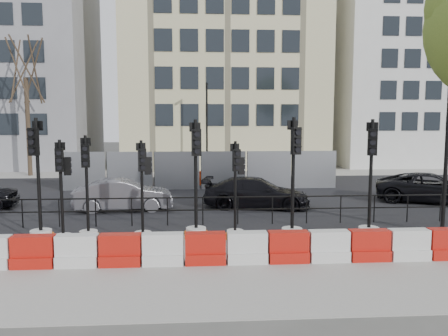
{
  "coord_description": "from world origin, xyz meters",
  "views": [
    {
      "loc": [
        -0.22,
        -13.45,
        3.59
      ],
      "look_at": [
        0.84,
        3.0,
        1.79
      ],
      "focal_mm": 35.0,
      "sensor_mm": 36.0,
      "label": 1
    }
  ],
  "objects": [
    {
      "name": "ground",
      "position": [
        0.0,
        0.0,
        0.0
      ],
      "size": [
        120.0,
        120.0,
        0.0
      ],
      "primitive_type": "plane",
      "color": "#51514C",
      "rests_on": "ground"
    },
    {
      "name": "road",
      "position": [
        0.0,
        7.0,
        0.01
      ],
      "size": [
        40.0,
        14.0,
        0.03
      ],
      "primitive_type": "cube",
      "color": "black",
      "rests_on": "ground"
    },
    {
      "name": "building_cream",
      "position": [
        2.0,
        21.99,
        9.0
      ],
      "size": [
        15.0,
        10.06,
        18.0
      ],
      "color": "beige",
      "rests_on": "ground"
    },
    {
      "name": "traffic_signal_c",
      "position": [
        -3.37,
        -0.78,
        0.65
      ],
      "size": [
        0.62,
        0.62,
        3.17
      ],
      "rotation": [
        0.0,
        0.0,
        0.13
      ],
      "color": "beige",
      "rests_on": "ground"
    },
    {
      "name": "traffic_signal_b",
      "position": [
        -3.98,
        -1.12,
        0.73
      ],
      "size": [
        0.6,
        0.6,
        3.06
      ],
      "rotation": [
        0.0,
        0.0,
        0.13
      ],
      "color": "beige",
      "rests_on": "ground"
    },
    {
      "name": "traffic_signal_g",
      "position": [
        2.58,
        -1.1,
        0.76
      ],
      "size": [
        0.72,
        0.72,
        3.68
      ],
      "rotation": [
        0.0,
        0.0,
        0.32
      ],
      "color": "beige",
      "rests_on": "ground"
    },
    {
      "name": "car_d",
      "position": [
        10.06,
        4.77,
        0.65
      ],
      "size": [
        5.57,
        6.23,
        1.29
      ],
      "primitive_type": "imported",
      "rotation": [
        0.0,
        0.0,
        1.16
      ],
      "color": "black",
      "rests_on": "ground"
    },
    {
      "name": "sidewalk_far",
      "position": [
        0.0,
        16.0,
        0.01
      ],
      "size": [
        40.0,
        4.0,
        0.02
      ],
      "primitive_type": "cube",
      "color": "gray",
      "rests_on": "ground"
    },
    {
      "name": "sidewalk_near",
      "position": [
        0.0,
        -3.0,
        0.01
      ],
      "size": [
        40.0,
        6.0,
        0.02
      ],
      "primitive_type": "cube",
      "color": "gray",
      "rests_on": "ground"
    },
    {
      "name": "traffic_signal_a",
      "position": [
        -4.71,
        -0.85,
        0.76
      ],
      "size": [
        0.72,
        0.72,
        3.66
      ],
      "rotation": [
        0.0,
        0.0,
        -0.31
      ],
      "color": "beige",
      "rests_on": "ground"
    },
    {
      "name": "car_b",
      "position": [
        -3.1,
        3.9,
        0.63
      ],
      "size": [
        2.1,
        4.11,
        1.27
      ],
      "primitive_type": "imported",
      "rotation": [
        0.0,
        0.0,
        1.67
      ],
      "color": "#525157",
      "rests_on": "ground"
    },
    {
      "name": "traffic_signal_d",
      "position": [
        -1.76,
        -0.95,
        0.72
      ],
      "size": [
        0.6,
        0.6,
        3.03
      ],
      "rotation": [
        0.0,
        0.0,
        0.32
      ],
      "color": "beige",
      "rests_on": "ground"
    },
    {
      "name": "car_c",
      "position": [
        2.25,
        4.09,
        0.63
      ],
      "size": [
        3.29,
        4.97,
        1.26
      ],
      "primitive_type": "imported",
      "rotation": [
        0.0,
        0.0,
        1.39
      ],
      "color": "black",
      "rests_on": "ground"
    },
    {
      "name": "lamp_post_near",
      "position": [
        7.5,
        -0.52,
        3.22
      ],
      "size": [
        0.12,
        0.56,
        6.0
      ],
      "color": "black",
      "rests_on": "ground"
    },
    {
      "name": "tree_bare_far",
      "position": [
        -11.0,
        15.5,
        6.65
      ],
      "size": [
        2.0,
        2.0,
        9.0
      ],
      "color": "#473828",
      "rests_on": "ground"
    },
    {
      "name": "building_grey",
      "position": [
        -14.0,
        21.99,
        7.0
      ],
      "size": [
        11.0,
        9.06,
        14.0
      ],
      "color": "gray",
      "rests_on": "ground"
    },
    {
      "name": "heras_fencing",
      "position": [
        0.57,
        9.86,
        0.65
      ],
      "size": [
        14.33,
        1.72,
        2.0
      ],
      "color": "gray",
      "rests_on": "ground"
    },
    {
      "name": "traffic_signal_h",
      "position": [
        4.88,
        -1.1,
        0.75
      ],
      "size": [
        0.71,
        0.71,
        3.63
      ],
      "rotation": [
        0.0,
        0.0,
        -0.28
      ],
      "color": "beige",
      "rests_on": "ground"
    },
    {
      "name": "kerb_railing",
      "position": [
        0.0,
        1.2,
        0.69
      ],
      "size": [
        18.0,
        0.04,
        1.0
      ],
      "color": "black",
      "rests_on": "ground"
    },
    {
      "name": "building_white",
      "position": [
        17.0,
        21.99,
        8.0
      ],
      "size": [
        12.0,
        9.06,
        16.0
      ],
      "color": "silver",
      "rests_on": "ground"
    },
    {
      "name": "lamp_post_far",
      "position": [
        0.5,
        14.98,
        3.22
      ],
      "size": [
        0.12,
        0.56,
        6.0
      ],
      "color": "black",
      "rests_on": "ground"
    },
    {
      "name": "traffic_signal_e",
      "position": [
        -0.23,
        -0.83,
        0.75
      ],
      "size": [
        0.71,
        0.71,
        3.62
      ],
      "rotation": [
        0.0,
        0.0,
        0.2
      ],
      "color": "beige",
      "rests_on": "ground"
    },
    {
      "name": "barrier_row",
      "position": [
        -0.0,
        -2.8,
        0.37
      ],
      "size": [
        13.6,
        0.5,
        0.8
      ],
      "color": "red",
      "rests_on": "ground"
    },
    {
      "name": "traffic_signal_f",
      "position": [
        0.93,
        -0.9,
        0.71
      ],
      "size": [
        0.59,
        0.59,
        2.99
      ],
      "rotation": [
        0.0,
        0.0,
        0.25
      ],
      "color": "beige",
      "rests_on": "ground"
    }
  ]
}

